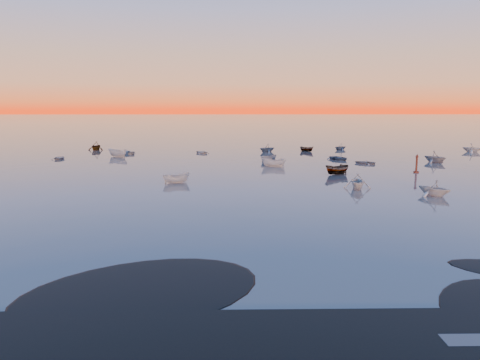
{
  "coord_description": "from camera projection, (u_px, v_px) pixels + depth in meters",
  "views": [
    {
      "loc": [
        2.67,
        -25.34,
        10.44
      ],
      "look_at": [
        3.65,
        28.0,
        1.6
      ],
      "focal_mm": 35.0,
      "sensor_mm": 36.0,
      "label": 1
    }
  ],
  "objects": [
    {
      "name": "ground",
      "position": [
        221.0,
        142.0,
        125.29
      ],
      "size": [
        600.0,
        600.0,
        0.0
      ],
      "primitive_type": "plane",
      "color": "#665B55",
      "rests_on": "ground"
    },
    {
      "name": "boat_near_right",
      "position": [
        434.0,
        196.0,
        53.13
      ],
      "size": [
        4.24,
        3.9,
        1.4
      ],
      "primitive_type": "imported",
      "rotation": [
        0.0,
        0.0,
        3.82
      ],
      "color": "#BABAB6",
      "rests_on": "ground"
    },
    {
      "name": "channel_marker",
      "position": [
        417.0,
        165.0,
        70.55
      ],
      "size": [
        0.82,
        0.82,
        2.9
      ],
      "color": "#481A0F",
      "rests_on": "ground"
    },
    {
      "name": "moored_fleet",
      "position": [
        216.0,
        165.0,
        78.93
      ],
      "size": [
        124.0,
        58.0,
        1.2
      ],
      "primitive_type": null,
      "color": "#BABAB6",
      "rests_on": "ground"
    },
    {
      "name": "boat_near_center",
      "position": [
        176.0,
        183.0,
        61.72
      ],
      "size": [
        2.78,
        3.96,
        1.26
      ],
      "primitive_type": "imported",
      "rotation": [
        0.0,
        0.0,
        1.95
      ],
      "color": "#BABAB6",
      "rests_on": "ground"
    },
    {
      "name": "mud_lobes",
      "position": [
        183.0,
        295.0,
        25.66
      ],
      "size": [
        140.0,
        6.0,
        0.07
      ],
      "primitive_type": null,
      "color": "black",
      "rests_on": "ground"
    }
  ]
}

